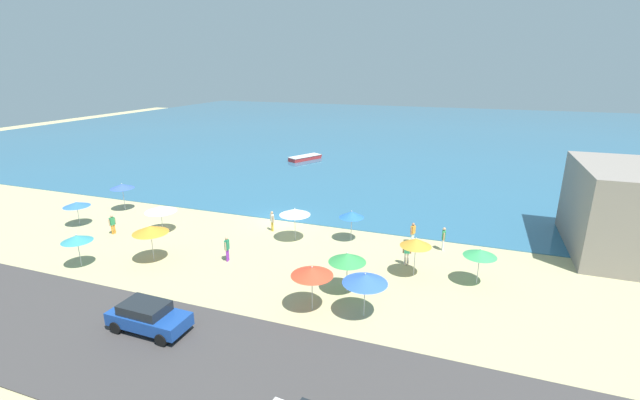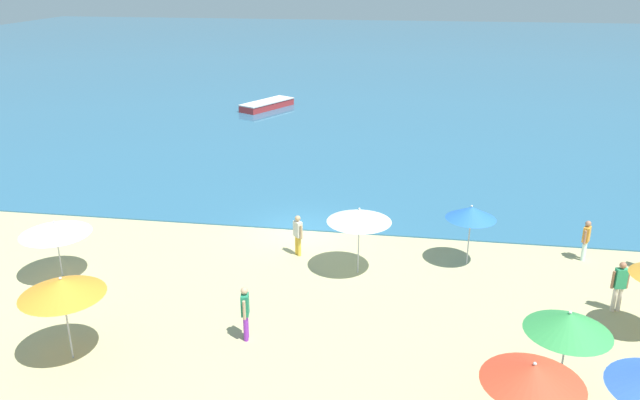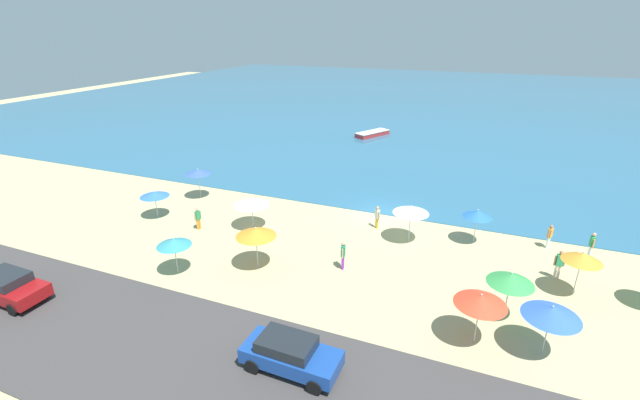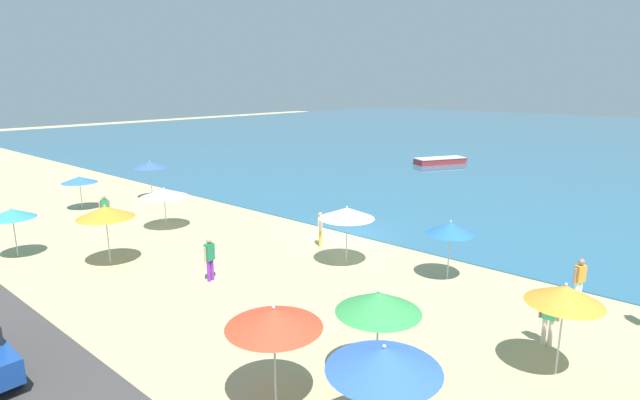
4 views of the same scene
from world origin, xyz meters
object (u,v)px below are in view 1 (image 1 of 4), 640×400
beach_umbrella_4 (161,209)px  beach_umbrella_10 (312,271)px  beach_umbrella_6 (122,186)px  bather_4 (227,247)px  beach_umbrella_8 (76,204)px  bather_5 (407,251)px  bather_2 (444,237)px  parked_car_0 (148,316)px  beach_umbrella_0 (365,279)px  beach_umbrella_3 (416,242)px  beach_umbrella_2 (347,258)px  beach_umbrella_9 (295,212)px  bather_3 (112,223)px  bather_0 (413,232)px  beach_umbrella_5 (352,214)px  beach_umbrella_7 (480,253)px  bather_1 (272,220)px  beach_umbrella_11 (150,229)px  skiff_nearshore (305,158)px  beach_umbrella_1 (77,238)px

beach_umbrella_4 → beach_umbrella_10: (15.23, -6.58, 0.36)m
beach_umbrella_6 → bather_4: size_ratio=1.44×
beach_umbrella_4 → beach_umbrella_10: bearing=-23.4°
beach_umbrella_8 → bather_5: size_ratio=1.18×
bather_2 → beach_umbrella_4: bearing=-169.5°
bather_5 → parked_car_0: bather_5 is taller
beach_umbrella_0 → beach_umbrella_3: (1.84, 5.47, 0.08)m
beach_umbrella_3 → beach_umbrella_2: bearing=-135.0°
beach_umbrella_3 → beach_umbrella_9: size_ratio=1.01×
beach_umbrella_0 → beach_umbrella_8: (-25.52, 5.11, -0.37)m
bather_2 → bather_3: bather_2 is taller
bather_0 → bather_4: size_ratio=0.92×
beach_umbrella_2 → parked_car_0: (-8.19, -6.99, -1.39)m
beach_umbrella_5 → beach_umbrella_6: size_ratio=0.94×
beach_umbrella_9 → bather_5: 8.81m
beach_umbrella_7 → bather_5: beach_umbrella_7 is taller
beach_umbrella_9 → bather_1: (-2.46, 1.13, -1.34)m
beach_umbrella_5 → bather_4: 9.37m
beach_umbrella_4 → bather_0: 19.58m
beach_umbrella_2 → beach_umbrella_11: bearing=-178.3°
beach_umbrella_9 → bather_0: 8.90m
beach_umbrella_2 → bather_5: (2.72, 4.82, -1.23)m
beach_umbrella_5 → beach_umbrella_8: size_ratio=1.14×
bather_0 → skiff_nearshore: bearing=126.9°
beach_umbrella_1 → beach_umbrella_9: beach_umbrella_9 is taller
beach_umbrella_9 → bather_5: size_ratio=1.45×
bather_0 → bather_5: (0.15, -3.82, 0.09)m
bather_2 → bather_5: (-2.08, -3.28, 0.02)m
beach_umbrella_8 → bather_0: (26.52, 5.60, -0.94)m
beach_umbrella_6 → bather_4: (14.53, -6.08, -1.28)m
beach_umbrella_3 → beach_umbrella_4: 19.89m
beach_umbrella_8 → bather_2: (28.76, 5.06, -0.86)m
beach_umbrella_1 → skiff_nearshore: 35.88m
bather_2 → beach_umbrella_5: bearing=-175.4°
beach_umbrella_2 → beach_umbrella_4: bearing=165.8°
beach_umbrella_1 → bather_4: 9.60m
beach_umbrella_1 → beach_umbrella_5: 18.64m
bather_3 → bather_5: size_ratio=0.90×
beach_umbrella_7 → beach_umbrella_8: beach_umbrella_7 is taller
beach_umbrella_0 → parked_car_0: (-9.75, -4.93, -1.37)m
beach_umbrella_4 → bather_0: bearing=13.2°
beach_umbrella_1 → bather_5: beach_umbrella_1 is taller
beach_umbrella_11 → beach_umbrella_4: bearing=123.1°
beach_umbrella_0 → parked_car_0: beach_umbrella_0 is taller
bather_1 → beach_umbrella_4: bearing=-158.6°
beach_umbrella_9 → bather_5: bearing=-9.2°
beach_umbrella_8 → beach_umbrella_6: bearing=81.7°
bather_5 → parked_car_0: size_ratio=0.43×
beach_umbrella_7 → beach_umbrella_5: bearing=156.5°
beach_umbrella_2 → skiff_nearshore: (-15.78, 33.12, -1.88)m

